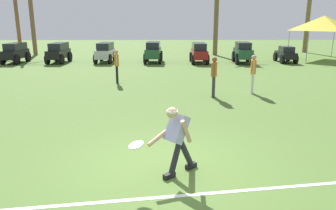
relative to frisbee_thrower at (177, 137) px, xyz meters
name	(u,v)px	position (x,y,z in m)	size (l,w,h in m)	color
ground_plane	(164,167)	(-0.25, 0.36, -0.79)	(80.00, 80.00, 0.00)	#547432
field_line_paint	(164,197)	(-0.25, -0.84, -0.79)	(27.51, 0.09, 0.01)	white
frisbee_thrower	(177,137)	(0.00, 0.00, 0.00)	(1.00, 0.70, 1.40)	#23232D
frisbee_in_flight	(136,145)	(-0.74, -0.42, 0.00)	(0.37, 0.37, 0.10)	white
teammate_near_sideline	(253,70)	(3.33, 7.13, 0.15)	(0.27, 0.50, 1.56)	silver
teammate_midfield	(117,63)	(-2.47, 9.38, 0.15)	(0.25, 0.50, 1.56)	black
teammate_deep	(214,73)	(1.66, 6.49, 0.15)	(0.27, 0.50, 1.56)	#33333D
parked_car_slot_a	(15,52)	(-10.38, 16.63, -0.07)	(1.22, 2.43, 1.34)	black
parked_car_slot_b	(59,52)	(-7.47, 16.74, -0.07)	(1.23, 2.44, 1.34)	black
parked_car_slot_c	(105,52)	(-4.32, 16.88, -0.07)	(1.25, 2.44, 1.34)	#B7BABF
parked_car_slot_d	(153,52)	(-1.00, 16.72, -0.05)	(1.27, 2.39, 1.40)	#235133
parked_car_slot_e	(199,52)	(2.12, 16.53, -0.07)	(1.15, 2.40, 1.34)	maroon
parked_car_slot_f	(243,52)	(5.09, 16.42, -0.05)	(1.28, 2.40, 1.40)	#235133
parked_car_slot_g	(286,54)	(8.14, 16.73, -0.23)	(1.15, 2.23, 1.10)	black
palm_tree_far_left	(16,8)	(-13.02, 23.60, 3.04)	(3.16, 3.24, 6.58)	brown
palm_tree_left_of_centre	(31,11)	(-10.93, 21.49, 2.69)	(3.45, 3.45, 5.80)	brown
palm_tree_right_of_centre	(216,14)	(3.95, 21.33, 2.47)	(2.67, 3.39, 5.71)	brown
palm_tree_far_right	(309,3)	(12.28, 23.47, 3.41)	(3.74, 3.36, 7.18)	brown
event_tent	(324,23)	(11.28, 18.34, 1.83)	(3.68, 3.68, 3.14)	#B2B5BA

